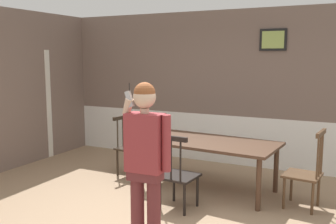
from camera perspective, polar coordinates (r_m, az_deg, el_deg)
ground_plane at (r=4.88m, az=-1.46°, el=-15.60°), size 7.42×7.42×0.00m
room_back_partition at (r=7.11m, az=9.24°, el=3.10°), size 6.75×0.17×2.80m
dining_table at (r=5.73m, az=5.86°, el=-4.98°), size 2.11×1.17×0.74m
chair_near_window at (r=5.35m, az=19.75°, el=-8.44°), size 0.49×0.49×1.05m
chair_by_doorway at (r=6.48m, az=-5.52°, el=-5.11°), size 0.51×0.51×0.99m
chair_at_table_head at (r=5.01m, az=1.41°, el=-9.22°), size 0.48×0.48×1.00m
person_figure at (r=3.86m, az=-3.32°, el=-6.47°), size 0.54×0.22×1.72m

